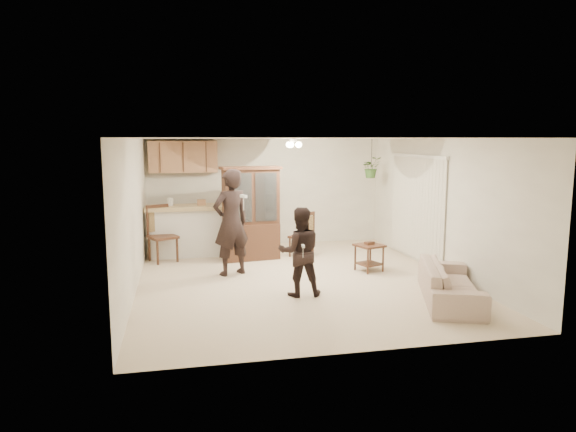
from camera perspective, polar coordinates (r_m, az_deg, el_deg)
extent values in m
plane|color=#C4B094|center=(9.25, 0.94, -7.07)|extent=(6.50, 6.50, 0.00)
cube|color=white|center=(8.91, 0.98, 8.62)|extent=(5.50, 6.50, 0.02)
cube|color=silver|center=(12.16, -2.47, 2.68)|extent=(5.50, 0.02, 2.50)
cube|color=silver|center=(5.92, 8.02, -3.59)|extent=(5.50, 0.02, 2.50)
cube|color=silver|center=(8.80, -16.77, 0.10)|extent=(0.02, 6.50, 2.50)
cube|color=silver|center=(9.97, 16.56, 1.05)|extent=(0.02, 6.50, 2.50)
cube|color=silver|center=(11.21, -11.05, -1.84)|extent=(1.60, 0.55, 1.00)
cube|color=tan|center=(11.13, -11.13, 0.95)|extent=(1.75, 0.70, 0.08)
cube|color=#90643E|center=(11.76, -11.58, 6.47)|extent=(1.50, 0.34, 0.70)
imported|color=#2E6127|center=(11.90, 9.24, 5.35)|extent=(0.43, 0.37, 0.48)
cylinder|color=black|center=(11.89, 9.28, 6.91)|extent=(0.01, 0.01, 0.65)
imported|color=beige|center=(8.34, 17.61, -6.60)|extent=(1.35, 2.01, 0.73)
imported|color=black|center=(9.45, -6.34, -1.18)|extent=(0.77, 0.66, 1.80)
imported|color=black|center=(8.18, 1.31, -4.26)|extent=(0.70, 0.56, 1.35)
cube|color=#322012|center=(10.73, -4.10, -2.83)|extent=(1.18, 0.60, 0.76)
cube|color=#322012|center=(10.59, -4.16, 2.19)|extent=(1.17, 0.54, 1.13)
cube|color=#B2BEC3|center=(10.59, -4.16, 2.19)|extent=(0.98, 0.15, 0.99)
cube|color=#322012|center=(10.54, -4.19, 5.35)|extent=(1.28, 0.63, 0.06)
cube|color=#322012|center=(9.85, 9.03, -3.25)|extent=(0.59, 0.59, 0.04)
cube|color=#322012|center=(9.93, 8.98, -5.25)|extent=(0.50, 0.50, 0.03)
cube|color=#322012|center=(9.84, 9.04, -2.99)|extent=(0.19, 0.16, 0.06)
cube|color=#322012|center=(10.78, -13.74, -2.27)|extent=(0.68, 0.68, 0.06)
cube|color=#A08750|center=(10.73, -13.80, -0.64)|extent=(0.36, 0.20, 0.44)
cube|color=#322012|center=(10.69, -13.86, 0.89)|extent=(0.44, 0.24, 0.09)
cube|color=#322012|center=(11.05, -5.13, -2.04)|extent=(0.65, 0.65, 0.05)
cube|color=#A08750|center=(11.00, -5.15, -0.59)|extent=(0.23, 0.31, 0.41)
cube|color=#322012|center=(10.97, -5.17, 0.77)|extent=(0.27, 0.38, 0.08)
cube|color=#322012|center=(10.94, 1.52, -2.31)|extent=(0.61, 0.61, 0.05)
cube|color=#A08750|center=(10.89, 1.52, -0.96)|extent=(0.26, 0.24, 0.37)
cube|color=#322012|center=(10.86, 1.53, 0.31)|extent=(0.32, 0.29, 0.07)
cube|color=silver|center=(8.98, -4.96, 2.20)|extent=(0.12, 0.18, 0.05)
cube|color=silver|center=(7.81, 1.68, -3.36)|extent=(0.05, 0.13, 0.04)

